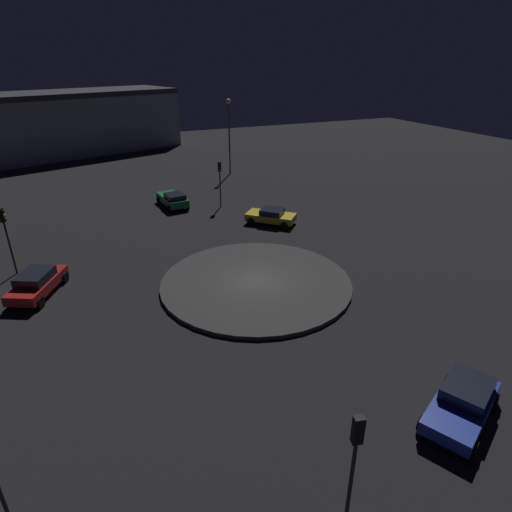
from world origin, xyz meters
TOP-DOWN VIEW (x-y plane):
  - ground_plane at (0.00, 0.00)m, footprint 119.78×119.78m
  - roundabout_island at (0.00, 0.00)m, footprint 11.87×11.87m
  - car_red at (4.14, 12.41)m, footprint 4.58×3.53m
  - car_yellow at (9.25, -5.48)m, footprint 4.16×4.22m
  - car_green at (17.06, 1.03)m, footprint 4.28×2.40m
  - car_blue at (-13.19, -3.01)m, footprint 3.53×4.58m
  - traffic_light_northeast at (7.69, 13.78)m, footprint 0.37×0.40m
  - traffic_light_east at (15.23, -3.08)m, footprint 0.38×0.34m
  - traffic_light_west at (-14.97, 3.62)m, footprint 0.38×0.34m
  - streetlamp_east at (26.57, -8.30)m, footprint 0.57×0.57m
  - store_building at (46.13, 12.21)m, footprint 21.01×39.68m

SIDE VIEW (x-z plane):
  - ground_plane at x=0.00m, z-range 0.00..0.00m
  - roundabout_island at x=0.00m, z-range 0.00..0.26m
  - car_yellow at x=9.25m, z-range 0.03..1.34m
  - car_green at x=17.06m, z-range 0.04..1.44m
  - car_blue at x=-13.19m, z-range 0.04..1.45m
  - car_red at x=4.14m, z-range 0.03..1.51m
  - traffic_light_east at x=15.23m, z-range 0.90..5.17m
  - traffic_light_west at x=-14.97m, z-range 0.92..5.31m
  - traffic_light_northeast at x=7.69m, z-range 0.93..5.42m
  - store_building at x=46.13m, z-range 0.00..8.48m
  - streetlamp_east at x=26.57m, z-range 1.50..10.07m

